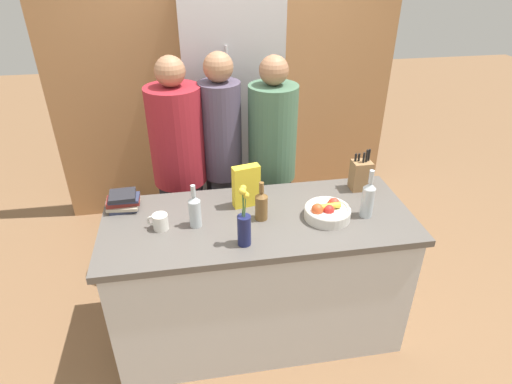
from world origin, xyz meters
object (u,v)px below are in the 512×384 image
at_px(cereal_box, 246,186).
at_px(bottle_oil, 195,210).
at_px(bottle_wine, 368,198).
at_px(person_at_sink, 179,164).
at_px(refrigerator, 231,118).
at_px(fruit_bowl, 327,211).
at_px(person_in_blue, 222,155).
at_px(coffee_mug, 160,222).
at_px(knife_block, 361,175).
at_px(bottle_vinegar, 261,205).
at_px(book_stack, 123,201).
at_px(flower_vase, 244,225).
at_px(person_in_red_tee, 272,159).

height_order(cereal_box, bottle_oil, cereal_box).
bearing_deg(bottle_wine, person_at_sink, 144.17).
bearing_deg(refrigerator, cereal_box, -92.34).
bearing_deg(fruit_bowl, person_in_blue, 124.24).
bearing_deg(coffee_mug, person_at_sink, 80.80).
relative_size(cereal_box, coffee_mug, 2.18).
xyz_separation_m(refrigerator, cereal_box, (-0.05, -1.17, 0.02)).
bearing_deg(knife_block, person_in_blue, 149.63).
height_order(bottle_vinegar, bottle_wine, bottle_wine).
distance_m(coffee_mug, bottle_wine, 1.18).
xyz_separation_m(bottle_oil, bottle_vinegar, (0.37, 0.01, -0.01)).
bearing_deg(book_stack, person_in_blue, 37.36).
xyz_separation_m(knife_block, bottle_oil, (-1.06, -0.24, 0.00)).
height_order(coffee_mug, person_in_blue, person_in_blue).
bearing_deg(bottle_wine, bottle_oil, 176.34).
bearing_deg(flower_vase, book_stack, 144.98).
relative_size(bottle_vinegar, person_at_sink, 0.14).
distance_m(cereal_box, coffee_mug, 0.54).
bearing_deg(coffee_mug, bottle_wine, -3.09).
bearing_deg(cereal_box, flower_vase, -99.97).
relative_size(person_at_sink, person_in_red_tee, 1.01).
bearing_deg(cereal_box, person_in_blue, 99.00).
height_order(fruit_bowl, bottle_oil, bottle_oil).
height_order(bottle_oil, bottle_wine, bottle_wine).
bearing_deg(fruit_bowl, knife_block, 43.28).
relative_size(flower_vase, book_stack, 1.80).
relative_size(flower_vase, bottle_vinegar, 1.47).
xyz_separation_m(knife_block, person_in_red_tee, (-0.49, 0.43, -0.06)).
distance_m(bottle_oil, person_in_blue, 0.77).
relative_size(knife_block, flower_vase, 0.79).
bearing_deg(flower_vase, person_in_red_tee, 69.88).
xyz_separation_m(bottle_vinegar, person_in_red_tee, (0.20, 0.67, -0.05)).
bearing_deg(person_in_blue, bottle_oil, -118.89).
bearing_deg(bottle_oil, person_in_red_tee, 49.90).
distance_m(bottle_vinegar, person_in_blue, 0.74).
bearing_deg(bottle_vinegar, bottle_oil, -178.93).
bearing_deg(bottle_vinegar, person_at_sink, 123.22).
relative_size(flower_vase, bottle_oil, 1.35).
bearing_deg(book_stack, cereal_box, -6.38).
distance_m(coffee_mug, person_in_blue, 0.84).
bearing_deg(book_stack, refrigerator, 54.54).
height_order(flower_vase, bottle_wine, flower_vase).
bearing_deg(person_at_sink, person_in_red_tee, 4.18).
distance_m(fruit_bowl, bottle_oil, 0.75).
xyz_separation_m(cereal_box, bottle_vinegar, (0.06, -0.16, -0.04)).
height_order(refrigerator, cereal_box, refrigerator).
bearing_deg(book_stack, coffee_mug, -48.51).
xyz_separation_m(refrigerator, book_stack, (-0.77, -1.08, -0.06)).
distance_m(cereal_box, bottle_wine, 0.71).
relative_size(cereal_box, bottle_wine, 0.88).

